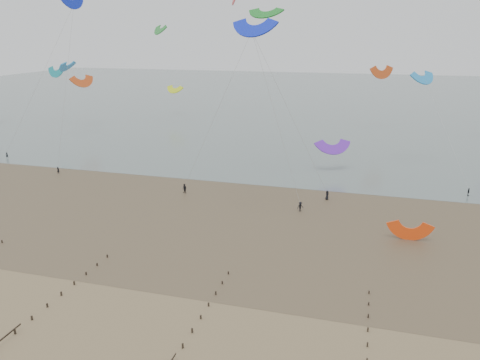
# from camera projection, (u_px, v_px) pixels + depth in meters

# --- Properties ---
(ground) EXTENTS (500.00, 500.00, 0.00)m
(ground) POSITION_uv_depth(u_px,v_px,m) (162.00, 321.00, 51.81)
(ground) COLOR brown
(ground) RESTS_ON ground
(sea_and_shore) EXTENTS (500.00, 665.00, 0.03)m
(sea_and_shore) POSITION_uv_depth(u_px,v_px,m) (222.00, 210.00, 84.47)
(sea_and_shore) COLOR #475654
(sea_and_shore) RESTS_ON ground
(kitesurfer_lead) EXTENTS (0.61, 0.42, 1.62)m
(kitesurfer_lead) POSITION_uv_depth(u_px,v_px,m) (58.00, 170.00, 105.96)
(kitesurfer_lead) COLOR black
(kitesurfer_lead) RESTS_ON ground
(kitesurfers) EXTENTS (156.44, 20.91, 1.90)m
(kitesurfers) POSITION_uv_depth(u_px,v_px,m) (414.00, 199.00, 87.31)
(kitesurfers) COLOR black
(kitesurfers) RESTS_ON ground
(grounded_kite) EXTENTS (5.88, 4.63, 3.18)m
(grounded_kite) POSITION_uv_depth(u_px,v_px,m) (409.00, 240.00, 72.10)
(grounded_kite) COLOR #FF4510
(grounded_kite) RESTS_ON ground
(kites_airborne) EXTENTS (246.70, 115.99, 42.44)m
(kites_airborne) POSITION_uv_depth(u_px,v_px,m) (293.00, 70.00, 130.26)
(kites_airborne) COLOR #248FDE
(kites_airborne) RESTS_ON ground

